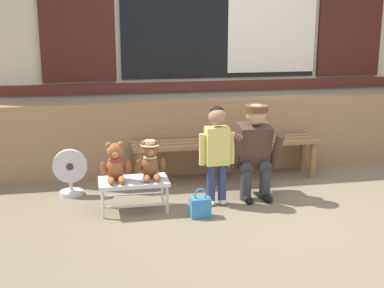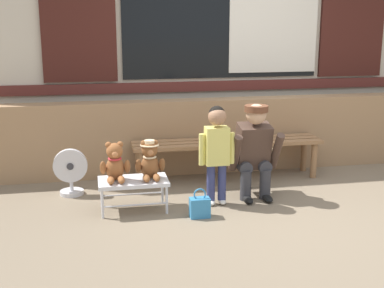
{
  "view_description": "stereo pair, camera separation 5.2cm",
  "coord_description": "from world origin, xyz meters",
  "views": [
    {
      "loc": [
        -1.62,
        -4.24,
        1.73
      ],
      "look_at": [
        -0.62,
        0.53,
        0.55
      ],
      "focal_mm": 47.9,
      "sensor_mm": 36.0,
      "label": 1
    },
    {
      "loc": [
        -1.57,
        -4.25,
        1.73
      ],
      "look_at": [
        -0.62,
        0.53,
        0.55
      ],
      "focal_mm": 47.9,
      "sensor_mm": 36.0,
      "label": 2
    }
  ],
  "objects": [
    {
      "name": "adult_crouching",
      "position": [
        -0.01,
        0.44,
        0.48
      ],
      "size": [
        0.5,
        0.49,
        0.95
      ],
      "color": "#333338",
      "rests_on": "ground"
    },
    {
      "name": "ground_plane",
      "position": [
        0.0,
        0.0,
        0.0
      ],
      "size": [
        60.0,
        60.0,
        0.0
      ],
      "primitive_type": "plane",
      "color": "#756651"
    },
    {
      "name": "shop_facade",
      "position": [
        0.0,
        1.94,
        1.66
      ],
      "size": [
        6.51,
        0.26,
        3.3
      ],
      "color": "beige",
      "rests_on": "ground"
    },
    {
      "name": "teddy_bear_plain",
      "position": [
        -1.39,
        0.28,
        0.46
      ],
      "size": [
        0.28,
        0.26,
        0.36
      ],
      "color": "#93562D",
      "rests_on": "small_display_bench"
    },
    {
      "name": "wooden_bench_long",
      "position": [
        -0.12,
        1.06,
        0.37
      ],
      "size": [
        2.1,
        0.4,
        0.44
      ],
      "color": "#8E6642",
      "rests_on": "ground"
    },
    {
      "name": "teddy_bear_with_hat",
      "position": [
        -1.07,
        0.29,
        0.47
      ],
      "size": [
        0.28,
        0.27,
        0.36
      ],
      "color": "brown",
      "rests_on": "small_display_bench"
    },
    {
      "name": "small_display_bench",
      "position": [
        -1.23,
        0.28,
        0.27
      ],
      "size": [
        0.64,
        0.36,
        0.3
      ],
      "color": "silver",
      "rests_on": "ground"
    },
    {
      "name": "handbag_on_ground",
      "position": [
        -0.66,
        -0.01,
        0.1
      ],
      "size": [
        0.18,
        0.11,
        0.27
      ],
      "color": "teal",
      "rests_on": "ground"
    },
    {
      "name": "floor_fan",
      "position": [
        -1.81,
        0.84,
        0.24
      ],
      "size": [
        0.34,
        0.24,
        0.48
      ],
      "color": "silver",
      "rests_on": "ground"
    },
    {
      "name": "child_standing",
      "position": [
        -0.43,
        0.3,
        0.59
      ],
      "size": [
        0.35,
        0.18,
        0.96
      ],
      "color": "navy",
      "rests_on": "ground"
    },
    {
      "name": "brick_low_wall",
      "position": [
        0.0,
        1.43,
        0.42
      ],
      "size": [
        6.37,
        0.25,
        0.85
      ],
      "primitive_type": "cube",
      "color": "#997551",
      "rests_on": "ground"
    }
  ]
}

